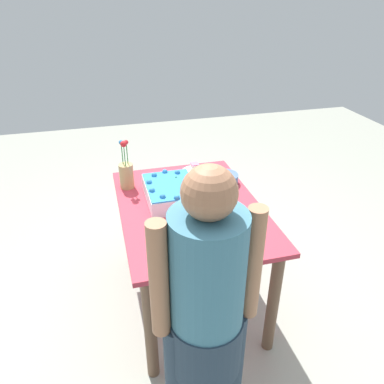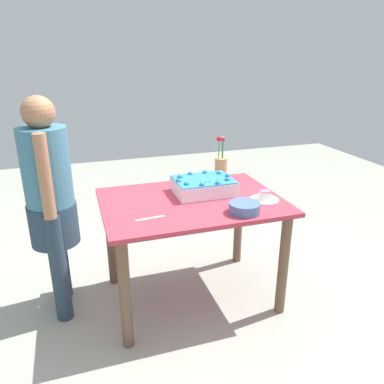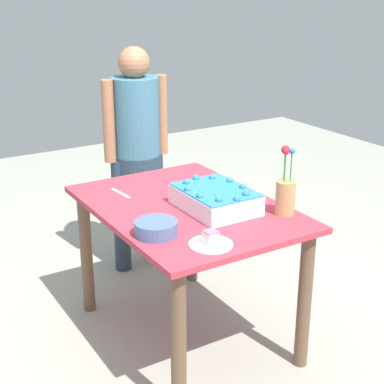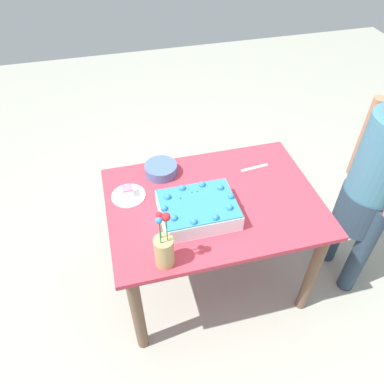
% 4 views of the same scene
% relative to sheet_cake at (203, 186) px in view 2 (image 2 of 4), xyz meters
% --- Properties ---
extents(ground_plane, '(8.00, 8.00, 0.00)m').
position_rel_sheet_cake_xyz_m(ground_plane, '(0.12, 0.10, -0.83)').
color(ground_plane, '#9EA092').
extents(dining_table, '(1.22, 0.88, 0.78)m').
position_rel_sheet_cake_xyz_m(dining_table, '(0.12, 0.10, -0.19)').
color(dining_table, '#BB3545').
rests_on(dining_table, ground_plane).
extents(sheet_cake, '(0.41, 0.31, 0.13)m').
position_rel_sheet_cake_xyz_m(sheet_cake, '(0.00, 0.00, 0.00)').
color(sheet_cake, white).
rests_on(sheet_cake, dining_table).
extents(serving_plate_with_slice, '(0.20, 0.20, 0.07)m').
position_rel_sheet_cake_xyz_m(serving_plate_with_slice, '(-0.35, 0.26, -0.04)').
color(serving_plate_with_slice, white).
rests_on(serving_plate_with_slice, dining_table).
extents(cake_knife, '(0.18, 0.04, 0.00)m').
position_rel_sheet_cake_xyz_m(cake_knife, '(0.46, 0.31, -0.05)').
color(cake_knife, silver).
rests_on(cake_knife, dining_table).
extents(flower_vase, '(0.10, 0.10, 0.35)m').
position_rel_sheet_cake_xyz_m(flower_vase, '(-0.24, -0.26, 0.05)').
color(flower_vase, tan).
rests_on(flower_vase, dining_table).
extents(fruit_bowl, '(0.20, 0.20, 0.07)m').
position_rel_sheet_cake_xyz_m(fruit_bowl, '(-0.13, 0.41, -0.02)').
color(fruit_bowl, '#4C6798').
rests_on(fruit_bowl, dining_table).
extents(person_standing, '(0.31, 0.45, 1.49)m').
position_rel_sheet_cake_xyz_m(person_standing, '(1.03, -0.07, 0.02)').
color(person_standing, '#283A4C').
rests_on(person_standing, ground_plane).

